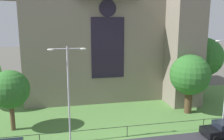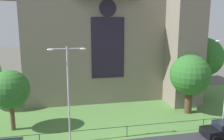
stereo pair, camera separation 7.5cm
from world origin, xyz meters
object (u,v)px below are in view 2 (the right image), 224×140
Objects in this scene: church_building at (106,27)px; tree_right_far at (204,57)px; tree_right_near at (190,75)px; parked_car_black at (223,129)px; tree_left_near at (10,89)px; streetlamp_near at (68,84)px.

church_building is 15.10m from tree_right_far.
parked_car_black is at bearing -87.48° from tree_right_near.
tree_right_far is (25.61, 6.23, 1.59)m from tree_left_near.
church_building is at bearing -65.70° from parked_car_black.
tree_left_near is at bearing -17.94° from parked_car_black.
parked_car_black is (14.96, -1.73, -4.98)m from streetlamp_near.
church_building is 4.05× the size of tree_left_near.
tree_left_near is 26.40m from tree_right_far.
streetlamp_near is 15.86m from parked_car_black.
tree_right_near is 0.80× the size of streetlamp_near.
streetlamp_near is (5.76, -4.09, 1.31)m from tree_left_near.
tree_right_near is 1.71× the size of parked_car_black.
streetlamp_near is (-19.85, -10.32, -0.27)m from tree_right_far.
tree_right_far is at bearing 27.47° from streetlamp_near.
tree_left_near is at bearing -136.60° from church_building.
streetlamp_near is at bearing -112.20° from church_building.
tree_right_far is 22.37m from streetlamp_near.
church_building is at bearing 158.92° from tree_right_far.
streetlamp_near reaches higher than tree_right_near.
church_building is 14.65m from tree_right_near.
tree_right_far is 2.07× the size of parked_car_black.
church_building is 6.09× the size of parked_car_black.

